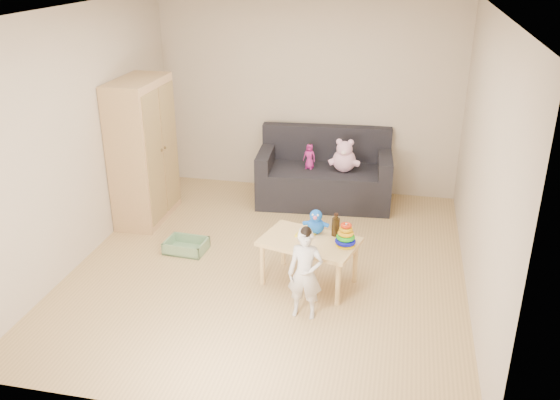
% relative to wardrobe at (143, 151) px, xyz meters
% --- Properties ---
extents(room, '(4.50, 4.50, 4.50)m').
position_rel_wardrobe_xyz_m(room, '(1.75, -0.86, 0.44)').
color(room, tan).
rests_on(room, ground).
extents(wardrobe, '(0.48, 0.96, 1.73)m').
position_rel_wardrobe_xyz_m(wardrobe, '(0.00, 0.00, 0.00)').
color(wardrobe, tan).
rests_on(wardrobe, ground).
extents(sofa, '(1.76, 0.98, 0.48)m').
position_rel_wardrobe_xyz_m(sofa, '(2.06, 0.92, -0.62)').
color(sofa, black).
rests_on(sofa, ground).
extents(play_table, '(1.04, 0.80, 0.48)m').
position_rel_wardrobe_xyz_m(play_table, '(2.21, -1.13, -0.62)').
color(play_table, '#EBBD81').
rests_on(play_table, ground).
extents(storage_bin, '(0.46, 0.36, 0.13)m').
position_rel_wardrobe_xyz_m(storage_bin, '(0.77, -0.75, -0.80)').
color(storage_bin, gray).
rests_on(storage_bin, ground).
extents(toddler, '(0.32, 0.21, 0.85)m').
position_rel_wardrobe_xyz_m(toddler, '(2.26, -1.70, -0.44)').
color(toddler, silver).
rests_on(toddler, ground).
extents(pink_bear, '(0.39, 0.37, 0.36)m').
position_rel_wardrobe_xyz_m(pink_bear, '(2.32, 0.86, -0.21)').
color(pink_bear, '#F7B6DD').
rests_on(pink_bear, sofa).
extents(doll, '(0.18, 0.14, 0.32)m').
position_rel_wardrobe_xyz_m(doll, '(1.87, 0.86, -0.23)').
color(doll, '#B92284').
rests_on(doll, sofa).
extents(ring_stacker, '(0.20, 0.20, 0.23)m').
position_rel_wardrobe_xyz_m(ring_stacker, '(2.56, -1.17, -0.29)').
color(ring_stacker, yellow).
rests_on(ring_stacker, play_table).
extents(brown_bottle, '(0.08, 0.08, 0.23)m').
position_rel_wardrobe_xyz_m(brown_bottle, '(2.44, -0.98, -0.28)').
color(brown_bottle, black).
rests_on(brown_bottle, play_table).
extents(blue_plush, '(0.23, 0.19, 0.26)m').
position_rel_wardrobe_xyz_m(blue_plush, '(2.24, -0.97, -0.25)').
color(blue_plush, blue).
rests_on(blue_plush, play_table).
extents(wooden_figure, '(0.05, 0.05, 0.11)m').
position_rel_wardrobe_xyz_m(wooden_figure, '(2.16, -1.12, -0.33)').
color(wooden_figure, brown).
rests_on(wooden_figure, play_table).
extents(yellow_book, '(0.21, 0.21, 0.01)m').
position_rel_wardrobe_xyz_m(yellow_book, '(2.15, -1.02, -0.37)').
color(yellow_book, yellow).
rests_on(yellow_book, play_table).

